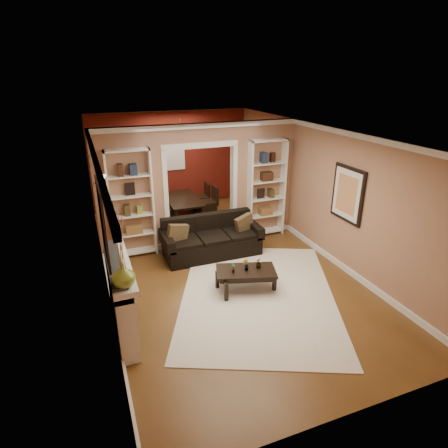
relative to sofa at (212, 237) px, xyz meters
name	(u,v)px	position (x,y,z in m)	size (l,w,h in m)	color
floor	(219,263)	(0.01, -0.45, -0.41)	(8.00, 8.00, 0.00)	brown
ceiling	(219,131)	(0.01, -0.45, 2.29)	(8.00, 8.00, 0.00)	white
wall_back	(171,160)	(0.01, 3.55, 0.94)	(8.00, 8.00, 0.00)	#A97659
wall_front	(355,321)	(0.01, -4.45, 0.94)	(8.00, 8.00, 0.00)	#A97659
wall_left	(98,217)	(-2.24, -0.45, 0.94)	(8.00, 8.00, 0.00)	#A97659
wall_right	(318,190)	(2.26, -0.45, 0.94)	(8.00, 8.00, 0.00)	#A97659
partition_wall	(200,185)	(0.01, 0.75, 0.94)	(4.50, 0.15, 2.70)	#A97659
red_back_panel	(171,161)	(0.01, 3.52, 0.91)	(4.44, 0.04, 2.64)	maroon
dining_window	(171,153)	(0.01, 3.48, 1.14)	(0.78, 0.03, 0.98)	#8CA5CC
area_rug	(258,294)	(0.25, -1.78, -0.41)	(2.65, 3.72, 0.01)	silver
sofa	(212,237)	(0.00, 0.00, 0.00)	(2.11, 0.91, 0.83)	black
pillow_left	(177,234)	(-0.75, -0.02, 0.21)	(0.43, 0.12, 0.43)	brown
pillow_right	(244,224)	(0.75, -0.02, 0.20)	(0.42, 0.12, 0.42)	brown
coffee_table	(246,280)	(0.11, -1.55, -0.21)	(1.06, 0.57, 0.40)	black
plant_left	(233,268)	(-0.14, -1.55, 0.08)	(0.10, 0.07, 0.19)	#336626
plant_center	(246,265)	(0.11, -1.55, 0.08)	(0.11, 0.09, 0.19)	#336626
plant_right	(259,263)	(0.35, -1.55, 0.08)	(0.10, 0.10, 0.19)	#336626
bookshelf_left	(131,205)	(-1.54, 0.58, 0.74)	(0.90, 0.30, 2.30)	white
bookshelf_right	(266,189)	(1.56, 0.58, 0.74)	(0.90, 0.30, 2.30)	white
fireplace	(123,298)	(-2.08, -1.95, 0.17)	(0.32, 1.70, 1.16)	white
vase	(123,275)	(-2.08, -2.61, 0.91)	(0.31, 0.31, 0.32)	olive
mirror	(103,223)	(-2.22, -1.95, 1.39)	(0.03, 0.95, 1.10)	silver
wall_sconce	(98,182)	(-2.14, 0.10, 1.42)	(0.18, 0.18, 0.22)	#FFE0A5
framed_art	(347,194)	(2.22, -1.45, 1.14)	(0.04, 0.85, 1.05)	black
dining_table	(184,208)	(0.03, 2.38, -0.14)	(0.86, 1.54, 0.54)	black
dining_chair_nw	(166,209)	(-0.52, 2.08, 0.00)	(0.41, 0.41, 0.83)	black
dining_chair_ne	(206,202)	(0.58, 2.08, 0.04)	(0.45, 0.45, 0.91)	black
dining_chair_sw	(161,201)	(-0.52, 2.68, 0.01)	(0.42, 0.42, 0.85)	black
dining_chair_se	(200,197)	(0.58, 2.68, 0.00)	(0.41, 0.41, 0.83)	black
chandelier	(182,144)	(0.01, 2.25, 1.61)	(0.50, 0.50, 0.30)	#39201A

